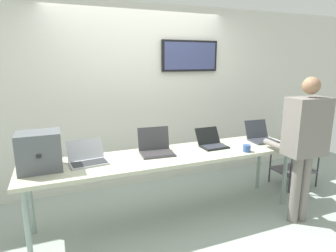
% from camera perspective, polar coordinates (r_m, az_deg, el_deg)
% --- Properties ---
extents(ground, '(8.00, 8.00, 0.04)m').
position_cam_1_polar(ground, '(3.57, 0.37, -17.98)').
color(ground, '#96A39B').
extents(back_wall, '(8.00, 0.11, 2.61)m').
position_cam_1_polar(back_wall, '(4.17, -5.38, 5.95)').
color(back_wall, silver).
rests_on(back_wall, ground).
extents(workbench, '(3.17, 0.70, 0.78)m').
position_cam_1_polar(workbench, '(3.25, 0.39, -6.52)').
color(workbench, '#AFB097').
rests_on(workbench, ground).
extents(equipment_box, '(0.39, 0.32, 0.38)m').
position_cam_1_polar(equipment_box, '(2.99, -24.39, -4.65)').
color(equipment_box, '#52575B').
rests_on(equipment_box, workbench).
extents(laptop_station_0, '(0.40, 0.35, 0.22)m').
position_cam_1_polar(laptop_station_0, '(3.08, -15.84, -6.16)').
color(laptop_station_0, '#AEB1BA').
rests_on(laptop_station_0, workbench).
extents(laptop_station_1, '(0.40, 0.36, 0.28)m').
position_cam_1_polar(laptop_station_1, '(3.26, -2.46, -4.36)').
color(laptop_station_1, '#3B3B3F').
rests_on(laptop_station_1, workbench).
extents(laptop_station_2, '(0.32, 0.34, 0.21)m').
position_cam_1_polar(laptop_station_2, '(3.56, 8.75, -3.27)').
color(laptop_station_2, black).
rests_on(laptop_station_2, workbench).
extents(laptop_station_3, '(0.35, 0.37, 0.25)m').
position_cam_1_polar(laptop_station_3, '(3.97, 18.08, -1.97)').
color(laptop_station_3, '#343941').
rests_on(laptop_station_3, workbench).
extents(person, '(0.45, 0.60, 1.66)m').
position_cam_1_polar(person, '(3.45, 25.78, -2.03)').
color(person, slate).
rests_on(person, ground).
extents(coffee_mug, '(0.09, 0.09, 0.08)m').
position_cam_1_polar(coffee_mug, '(3.44, 15.52, -4.33)').
color(coffee_mug, '#335292').
rests_on(coffee_mug, workbench).
extents(paper_sheet, '(0.30, 0.35, 0.00)m').
position_cam_1_polar(paper_sheet, '(4.02, 23.77, -3.07)').
color(paper_sheet, white).
rests_on(paper_sheet, workbench).
extents(storage_cart, '(0.56, 0.44, 0.66)m').
position_cam_1_polar(storage_cart, '(4.61, 24.05, -5.62)').
color(storage_cart, '#4D4753').
rests_on(storage_cart, ground).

